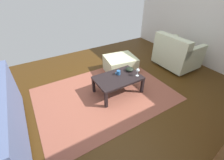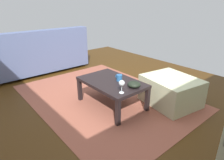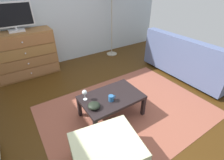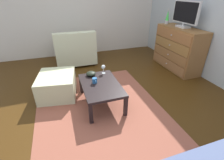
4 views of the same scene
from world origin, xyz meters
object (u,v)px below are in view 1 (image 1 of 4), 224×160
object	(u,v)px
ottoman	(120,64)
wine_glass	(138,71)
armchair	(176,54)
bowl_decorative	(130,69)
mug	(118,73)
coffee_table	(118,79)

from	to	relation	value
ottoman	wine_glass	bearing A→B (deg)	80.08
wine_glass	armchair	world-z (taller)	armchair
bowl_decorative	ottoman	world-z (taller)	bowl_decorative
mug	armchair	size ratio (longest dim) A/B	0.12
bowl_decorative	ottoman	size ratio (longest dim) A/B	0.23
ottoman	bowl_decorative	bearing A→B (deg)	74.35
coffee_table	mug	distance (m)	0.13
coffee_table	bowl_decorative	distance (m)	0.35
wine_glass	ottoman	xyz separation A→B (m)	(-0.14, -0.80, -0.29)
bowl_decorative	armchair	size ratio (longest dim) A/B	0.17
coffee_table	ottoman	size ratio (longest dim) A/B	1.26
wine_glass	bowl_decorative	bearing A→B (deg)	-84.72
bowl_decorative	armchair	xyz separation A→B (m)	(-1.52, -0.08, -0.05)
wine_glass	ottoman	size ratio (longest dim) A/B	0.22
wine_glass	armchair	xyz separation A→B (m)	(-1.50, -0.31, -0.13)
mug	bowl_decorative	world-z (taller)	mug
armchair	wine_glass	bearing A→B (deg)	11.65
wine_glass	ottoman	world-z (taller)	wine_glass
coffee_table	bowl_decorative	bearing A→B (deg)	-166.19
mug	ottoman	xyz separation A→B (m)	(-0.43, -0.58, -0.21)
wine_glass	armchair	size ratio (longest dim) A/B	0.17
wine_glass	bowl_decorative	world-z (taller)	wine_glass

